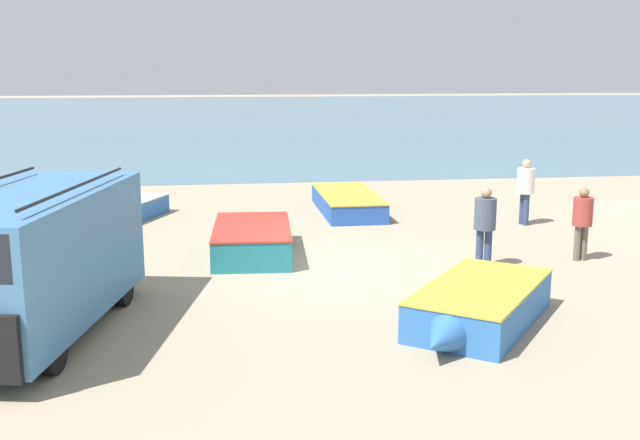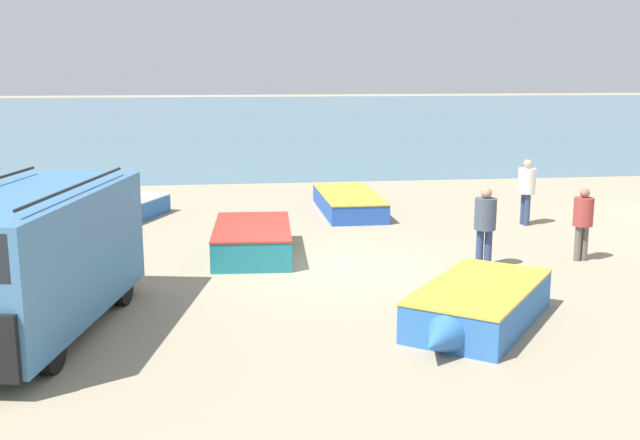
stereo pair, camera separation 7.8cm
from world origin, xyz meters
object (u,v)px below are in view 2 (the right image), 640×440
Objects in this scene: fishing_rowboat_0 at (107,215)px; fishing_rowboat_2 at (348,202)px; fisherman_1 at (485,220)px; fisherman_2 at (527,186)px; fisherman_0 at (583,217)px; fishing_rowboat_4 at (252,239)px; parked_van at (30,257)px; fishing_rowboat_1 at (477,306)px.

fishing_rowboat_0 is 6.91m from fishing_rowboat_2.
fishing_rowboat_0 is at bearing -105.89° from fisherman_1.
fisherman_2 reaches higher than fisherman_1.
fishing_rowboat_0 is 2.86× the size of fisherman_2.
fisherman_2 reaches higher than fisherman_0.
parked_van is at bearing 146.11° from fishing_rowboat_4.
fishing_rowboat_4 is 5.25m from fisherman_1.
fisherman_2 is (7.47, 2.22, 0.73)m from fishing_rowboat_4.
fisherman_1 is at bearing 92.78° from fisherman_0.
fishing_rowboat_0 is 2.93× the size of fisherman_1.
fisherman_0 is at bearing -99.24° from fishing_rowboat_4.
fisherman_0 is (10.99, -5.27, 0.70)m from fishing_rowboat_0.
parked_van reaches higher than fishing_rowboat_0.
fishing_rowboat_0 is at bearing 164.48° from fisherman_2.
fishing_rowboat_2 is (-0.47, 10.20, -0.05)m from fishing_rowboat_1.
parked_van is 13.22m from fisherman_2.
fishing_rowboat_0 is (-0.11, 8.54, -1.00)m from parked_van.
fishing_rowboat_2 is 7.00m from fisherman_1.
fisherman_0 is (10.87, 3.27, -0.29)m from parked_van.
fisherman_0 is 2.38m from fisherman_1.
fishing_rowboat_1 is at bearing -143.90° from fishing_rowboat_4.
fishing_rowboat_0 is 11.65m from fishing_rowboat_1.
fisherman_2 is (2.64, 4.15, 0.02)m from fisherman_1.
fishing_rowboat_0 is 11.39m from fisherman_2.
fisherman_1 is (8.64, -5.60, 0.77)m from fishing_rowboat_0.
fishing_rowboat_0 is 10.32m from fisherman_1.
fishing_rowboat_0 is at bearing -167.93° from parked_van.
fishing_rowboat_4 is at bearing 72.33° from fisherman_0.
fishing_rowboat_4 is at bearing 147.41° from fishing_rowboat_2.
fisherman_1 is at bearing -108.42° from fishing_rowboat_4.
fishing_rowboat_4 is 2.46× the size of fisherman_0.
fishing_rowboat_2 is 2.76× the size of fisherman_2.
parked_van is 7.25m from fishing_rowboat_1.
fisherman_2 is at bearing 133.72° from parked_van.
fisherman_2 reaches higher than fishing_rowboat_1.
fishing_rowboat_4 is (-3.02, -4.79, 0.06)m from fishing_rowboat_2.
fisherman_2 is at bearing -170.24° from fishing_rowboat_1.
fishing_rowboat_4 is 2.30× the size of fisherman_1.
fishing_rowboat_1 is (7.17, -0.54, -0.93)m from parked_van.
fisherman_2 reaches higher than fishing_rowboat_0.
parked_van reaches higher than fisherman_2.
fisherman_2 is at bearing 106.09° from fishing_rowboat_0.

